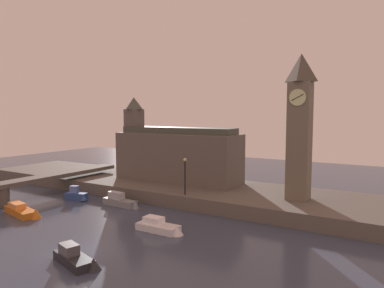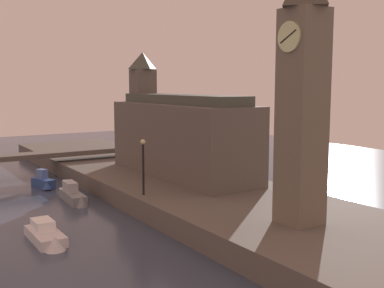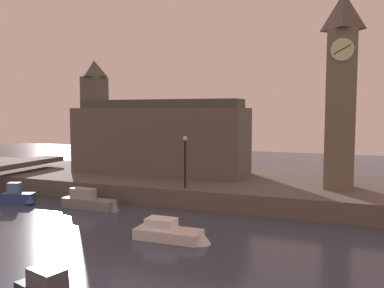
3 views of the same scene
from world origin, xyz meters
TOP-DOWN VIEW (x-y plane):
  - ground_plane at (0.00, 0.00)m, footprint 120.00×120.00m
  - far_embankment at (0.00, 20.00)m, footprint 70.00×12.00m
  - clock_tower at (11.48, 19.28)m, footprint 2.38×2.43m
  - parliament_hall at (-5.35, 21.27)m, footprint 16.93×5.42m
  - streetlamp at (0.33, 14.92)m, footprint 0.36×0.36m
  - boat_ferry_white at (2.84, 7.24)m, footprint 4.66×1.60m
  - boat_tour_blue at (-12.73, 11.25)m, footprint 3.17×1.69m
  - boat_cruiser_grey at (-6.10, 11.86)m, footprint 4.97×1.40m

SIDE VIEW (x-z plane):
  - ground_plane at x=0.00m, z-range 0.00..0.00m
  - boat_ferry_white at x=2.84m, z-range -0.27..1.11m
  - boat_cruiser_grey at x=-6.10m, z-range -0.30..1.37m
  - boat_tour_blue at x=-12.73m, z-range -0.27..1.41m
  - far_embankment at x=0.00m, z-range 0.00..1.50m
  - streetlamp at x=0.33m, z-range 1.99..6.03m
  - parliament_hall at x=-5.35m, z-range -0.53..10.62m
  - clock_tower at x=11.48m, z-range 1.75..16.67m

